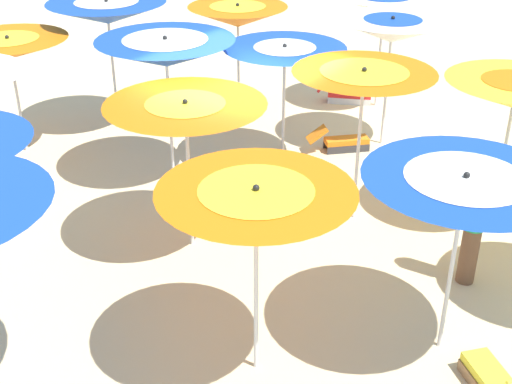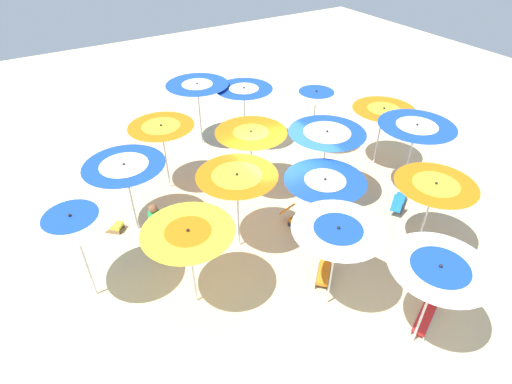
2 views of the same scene
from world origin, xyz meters
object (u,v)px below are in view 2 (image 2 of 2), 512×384
object	(u,v)px
lounger_4	(425,316)
beach_umbrella_7	(316,96)
beach_umbrella_6	(326,139)
beach_umbrella_5	(325,185)
beach_umbrella_14	(162,131)
beach_umbrella_9	(237,181)
beachgoer_0	(157,230)
lounger_3	(330,141)
beach_umbrella_10	(251,138)
lounger_0	(105,223)
lounger_1	(324,270)
beach_umbrella_3	(383,114)
beach_umbrella_12	(73,224)
beach_umbrella_11	(244,93)
lounger_2	(399,202)
beach_umbrella_2	(415,131)
lounger_5	(301,223)
beach_umbrella_15	(198,88)
beach_ball	(108,181)
beach_umbrella_0	(438,273)
beach_umbrella_8	(189,238)
beach_umbrella_13	(125,171)
beach_umbrella_1	(434,191)
beach_umbrella_4	(337,236)

from	to	relation	value
lounger_4	beach_umbrella_7	bearing A→B (deg)	-132.33
beach_umbrella_6	lounger_4	size ratio (longest dim) A/B	2.06
beach_umbrella_5	beach_umbrella_14	bearing A→B (deg)	-151.59
beach_umbrella_9	beachgoer_0	world-z (taller)	beach_umbrella_9
beach_umbrella_7	lounger_3	xyz separation A→B (m)	(0.17, 0.75, -1.94)
beach_umbrella_10	lounger_3	bearing A→B (deg)	103.57
lounger_0	lounger_1	xyz separation A→B (m)	(4.75, 4.30, -0.01)
beach_umbrella_3	beach_umbrella_12	bearing A→B (deg)	-85.28
beach_umbrella_9	beach_umbrella_12	size ratio (longest dim) A/B	0.95
beach_umbrella_11	lounger_2	xyz separation A→B (m)	(5.84, 2.11, -1.90)
lounger_2	beach_umbrella_2	bearing A→B (deg)	7.35
beach_umbrella_9	lounger_0	distance (m)	4.46
beach_umbrella_5	lounger_5	distance (m)	1.91
beach_umbrella_7	beach_umbrella_15	distance (m)	4.24
beach_umbrella_11	lounger_1	size ratio (longest dim) A/B	2.24
beach_umbrella_6	beach_umbrella_10	world-z (taller)	beach_umbrella_6
beach_umbrella_2	lounger_4	world-z (taller)	beach_umbrella_2
beach_umbrella_7	beach_ball	size ratio (longest dim) A/B	8.94
beach_umbrella_0	beach_umbrella_15	size ratio (longest dim) A/B	0.98
beach_umbrella_3	beach_umbrella_10	size ratio (longest dim) A/B	0.98
beach_umbrella_14	beach_umbrella_0	bearing A→B (deg)	15.89
beach_umbrella_3	beach_umbrella_8	world-z (taller)	beach_umbrella_8
beach_umbrella_13	beach_umbrella_9	bearing A→B (deg)	45.61
beach_umbrella_1	beachgoer_0	xyz separation A→B (m)	(-3.41, -6.07, -1.09)
beach_umbrella_15	beach_ball	world-z (taller)	beach_umbrella_15
beach_ball	beach_umbrella_8	bearing A→B (deg)	4.56
lounger_3	beach_umbrella_14	bearing A→B (deg)	4.59
beach_umbrella_8	beach_umbrella_7	bearing A→B (deg)	122.37
lounger_1	beach_umbrella_14	bearing A→B (deg)	-115.90
beach_umbrella_11	beach_umbrella_15	bearing A→B (deg)	-126.68
beach_umbrella_11	lounger_1	xyz separation A→B (m)	(6.83, -1.64, -1.93)
beach_umbrella_2	beach_umbrella_8	distance (m)	7.47
beach_umbrella_10	lounger_5	size ratio (longest dim) A/B	1.70
beach_umbrella_5	beach_umbrella_10	xyz separation A→B (m)	(-3.06, -0.34, 0.01)
beach_umbrella_0	beach_umbrella_11	world-z (taller)	beach_umbrella_0
beach_umbrella_11	lounger_2	world-z (taller)	beach_umbrella_11
beach_umbrella_4	lounger_2	distance (m)	4.98
beach_umbrella_1	lounger_4	world-z (taller)	beach_umbrella_1
beachgoer_0	beach_umbrella_4	bearing A→B (deg)	-129.28
beach_umbrella_1	beach_umbrella_13	xyz separation A→B (m)	(-4.85, -6.25, -0.00)
lounger_2	beach_umbrella_4	bearing A→B (deg)	171.12
beach_umbrella_15	lounger_5	distance (m)	6.39
beach_umbrella_15	lounger_2	bearing A→B (deg)	26.81
beach_umbrella_1	beach_umbrella_10	bearing A→B (deg)	-152.52
beach_umbrella_4	lounger_5	distance (m)	3.37
lounger_3	lounger_0	bearing A→B (deg)	12.71
beach_umbrella_0	beach_umbrella_4	bearing A→B (deg)	-152.00
beach_umbrella_13	beach_umbrella_14	size ratio (longest dim) A/B	0.98
beach_umbrella_5	beach_umbrella_7	bearing A→B (deg)	144.35
beach_umbrella_5	beach_umbrella_2	bearing A→B (deg)	96.00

